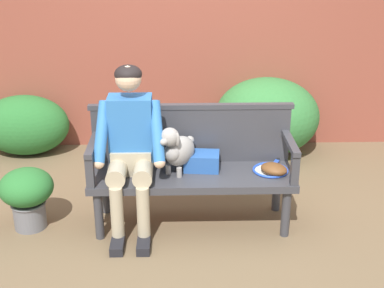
{
  "coord_description": "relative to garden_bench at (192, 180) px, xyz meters",
  "views": [
    {
      "loc": [
        -0.1,
        -3.9,
        2.31
      ],
      "look_at": [
        0.0,
        0.0,
        0.71
      ],
      "focal_mm": 50.38,
      "sensor_mm": 36.0,
      "label": 1
    }
  ],
  "objects": [
    {
      "name": "potted_plant",
      "position": [
        -1.33,
        -0.03,
        -0.09
      ],
      "size": [
        0.43,
        0.43,
        0.51
      ],
      "color": "slate",
      "rests_on": "ground"
    },
    {
      "name": "brick_garden_fence",
      "position": [
        0.0,
        1.89,
        0.98
      ],
      "size": [
        8.0,
        0.3,
        2.76
      ],
      "primitive_type": "cube",
      "color": "brown",
      "rests_on": "ground"
    },
    {
      "name": "dog_on_bench",
      "position": [
        -0.12,
        0.0,
        0.27
      ],
      "size": [
        0.33,
        0.39,
        0.41
      ],
      "color": "gray",
      "rests_on": "garden_bench"
    },
    {
      "name": "sports_bag",
      "position": [
        0.08,
        0.07,
        0.13
      ],
      "size": [
        0.3,
        0.23,
        0.14
      ],
      "primitive_type": "cube",
      "rotation": [
        0.0,
        0.0,
        -0.1
      ],
      "color": "#2856A3",
      "rests_on": "garden_bench"
    },
    {
      "name": "hedge_bush_mid_left",
      "position": [
        0.84,
        1.49,
        0.01
      ],
      "size": [
        1.1,
        0.98,
        0.82
      ],
      "primitive_type": "ellipsoid",
      "color": "#337538",
      "rests_on": "ground"
    },
    {
      "name": "ground_plane",
      "position": [
        0.0,
        0.0,
        -0.4
      ],
      "size": [
        40.0,
        40.0,
        0.0
      ],
      "primitive_type": "plane",
      "color": "brown"
    },
    {
      "name": "bench_armrest_right_end",
      "position": [
        0.77,
        -0.09,
        0.26
      ],
      "size": [
        0.06,
        0.54,
        0.28
      ],
      "color": "#38383D",
      "rests_on": "garden_bench"
    },
    {
      "name": "garden_bench",
      "position": [
        0.0,
        0.0,
        0.0
      ],
      "size": [
        1.63,
        0.54,
        0.46
      ],
      "color": "#38383D",
      "rests_on": "ground"
    },
    {
      "name": "tennis_racket",
      "position": [
        0.65,
        0.04,
        0.07
      ],
      "size": [
        0.39,
        0.57,
        0.03
      ],
      "color": "blue",
      "rests_on": "garden_bench"
    },
    {
      "name": "person_seated",
      "position": [
        -0.48,
        -0.02,
        0.33
      ],
      "size": [
        0.56,
        0.67,
        1.33
      ],
      "color": "black",
      "rests_on": "ground"
    },
    {
      "name": "bench_armrest_left_end",
      "position": [
        -0.77,
        -0.09,
        0.26
      ],
      "size": [
        0.06,
        0.54,
        0.28
      ],
      "color": "#38383D",
      "rests_on": "garden_bench"
    },
    {
      "name": "bench_backrest",
      "position": [
        0.0,
        0.24,
        0.31
      ],
      "size": [
        1.67,
        0.06,
        0.5
      ],
      "color": "#38383D",
      "rests_on": "garden_bench"
    },
    {
      "name": "baseball_glove",
      "position": [
        0.65,
        -0.04,
        0.1
      ],
      "size": [
        0.28,
        0.27,
        0.09
      ],
      "primitive_type": "ellipsoid",
      "rotation": [
        0.0,
        0.0,
        -0.67
      ],
      "color": "brown",
      "rests_on": "garden_bench"
    },
    {
      "name": "hedge_bush_far_right",
      "position": [
        -1.74,
        1.52,
        -0.08
      ],
      "size": [
        0.93,
        0.63,
        0.64
      ],
      "primitive_type": "ellipsoid",
      "color": "#286B2D",
      "rests_on": "ground"
    }
  ]
}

